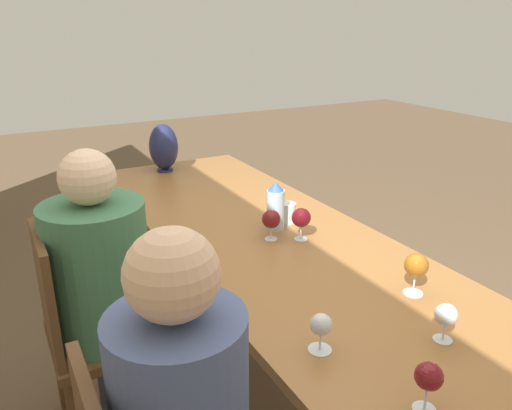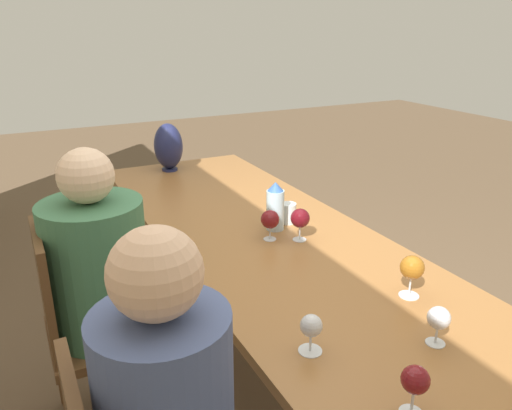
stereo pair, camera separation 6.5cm
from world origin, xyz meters
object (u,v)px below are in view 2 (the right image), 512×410
(wine_glass_2, at_px, (300,219))
(wine_glass_7, at_px, (439,319))
(wine_glass_6, at_px, (270,220))
(wine_glass_4, at_px, (311,327))
(water_tumbler, at_px, (288,213))
(wine_glass_5, at_px, (412,268))
(person_far, at_px, (104,288))
(water_bottle, at_px, (275,207))
(vase, at_px, (168,146))
(chair_far, at_px, (85,325))
(wine_glass_1, at_px, (415,381))

(wine_glass_2, distance_m, wine_glass_7, 0.82)
(wine_glass_2, distance_m, wine_glass_6, 0.13)
(wine_glass_4, bearing_deg, wine_glass_7, -111.26)
(water_tumbler, xyz_separation_m, wine_glass_5, (-0.77, -0.04, 0.06))
(wine_glass_2, xyz_separation_m, person_far, (0.19, 0.81, -0.22))
(wine_glass_6, bearing_deg, person_far, 79.79)
(wine_glass_2, relative_size, wine_glass_4, 1.21)
(water_bottle, bearing_deg, wine_glass_7, -179.61)
(vase, distance_m, wine_glass_5, 1.88)
(vase, xyz_separation_m, wine_glass_2, (-1.29, -0.17, -0.06))
(water_bottle, distance_m, vase, 1.14)
(vase, height_order, chair_far, vase)
(wine_glass_2, relative_size, chair_far, 0.15)
(wine_glass_1, distance_m, wine_glass_4, 0.33)
(wine_glass_6, bearing_deg, wine_glass_4, 160.15)
(water_bottle, xyz_separation_m, vase, (1.13, 0.14, 0.05))
(wine_glass_2, bearing_deg, wine_glass_7, 177.88)
(vase, xyz_separation_m, wine_glass_1, (-2.28, 0.12, -0.06))
(wine_glass_1, distance_m, wine_glass_2, 1.04)
(wine_glass_1, height_order, wine_glass_4, wine_glass_1)
(wine_glass_7, bearing_deg, vase, 3.92)
(wine_glass_1, relative_size, wine_glass_2, 0.94)
(wine_glass_7, bearing_deg, wine_glass_6, 5.36)
(chair_far, bearing_deg, water_tumbler, -89.55)
(vase, distance_m, wine_glass_6, 1.23)
(water_tumbler, height_order, vase, vase)
(wine_glass_5, relative_size, wine_glass_6, 1.12)
(water_tumbler, relative_size, wine_glass_2, 0.66)
(wine_glass_6, bearing_deg, vase, 2.89)
(water_bottle, height_order, water_tumbler, water_bottle)
(water_bottle, bearing_deg, person_far, 87.46)
(chair_far, bearing_deg, person_far, -90.00)
(water_bottle, distance_m, chair_far, 0.94)
(vase, height_order, wine_glass_1, vase)
(wine_glass_6, distance_m, chair_far, 0.88)
(wine_glass_4, bearing_deg, wine_glass_6, -19.85)
(water_bottle, bearing_deg, vase, 6.91)
(wine_glass_4, height_order, person_far, person_far)
(person_far, bearing_deg, chair_far, 90.00)
(water_bottle, distance_m, person_far, 0.81)
(wine_glass_1, bearing_deg, wine_glass_5, -42.40)
(chair_far, bearing_deg, vase, -33.38)
(wine_glass_2, xyz_separation_m, wine_glass_6, (0.06, 0.11, -0.01))
(water_tumbler, height_order, wine_glass_4, wine_glass_4)
(water_tumbler, relative_size, wine_glass_1, 0.70)
(wine_glass_1, height_order, person_far, person_far)
(vase, bearing_deg, wine_glass_5, -171.85)
(wine_glass_1, bearing_deg, wine_glass_6, -9.71)
(wine_glass_2, relative_size, person_far, 0.12)
(wine_glass_5, distance_m, wine_glass_6, 0.67)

